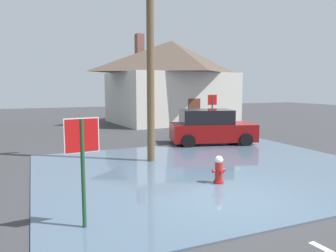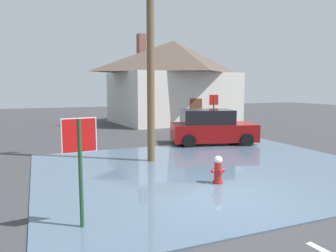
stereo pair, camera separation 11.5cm
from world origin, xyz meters
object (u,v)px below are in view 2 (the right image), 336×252
Objects in this scene: house at (173,80)px; stop_sign_far at (214,106)px; fire_hydrant at (218,170)px; parked_car at (211,128)px; utility_pole at (150,23)px; stop_sign_near at (80,151)px.

stop_sign_far is at bearing -91.21° from house.
stop_sign_far is (5.41, 9.50, 1.26)m from fire_hydrant.
parked_car is at bearing -102.86° from house.
house is at bearing 88.79° from stop_sign_far.
utility_pole is 6.44m from parked_car.
stop_sign_far is at bearing 44.04° from utility_pole.
utility_pole reaches higher than house.
stop_sign_far reaches higher than stop_sign_near.
stop_sign_near is 0.94× the size of stop_sign_far.
house is at bearing 71.05° from fire_hydrant.
fire_hydrant is 0.08× the size of utility_pole.
stop_sign_near is 0.21× the size of house.
house is at bearing 63.28° from utility_pole.
parked_car is (3.22, 5.96, 0.40)m from fire_hydrant.
stop_sign_far reaches higher than fire_hydrant.
fire_hydrant is 11.01m from stop_sign_far.
stop_sign_far is at bearing 49.34° from stop_sign_near.
parked_car is at bearing -121.70° from stop_sign_far.
stop_sign_near reaches higher than parked_car.
utility_pole is 0.95× the size of house.
fire_hydrant is 5.92m from utility_pole.
stop_sign_near is 14.55m from stop_sign_far.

